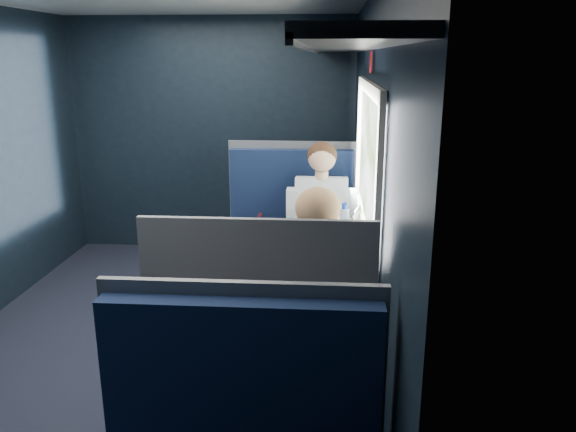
# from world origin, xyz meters

# --- Properties ---
(ground) EXTENTS (2.80, 4.20, 0.01)m
(ground) POSITION_xyz_m (0.00, 0.00, -0.01)
(ground) COLOR black
(room_shell) EXTENTS (3.00, 4.40, 2.40)m
(room_shell) POSITION_xyz_m (0.02, 0.00, 1.48)
(room_shell) COLOR black
(room_shell) RESTS_ON ground
(table) EXTENTS (0.62, 1.00, 0.74)m
(table) POSITION_xyz_m (1.03, 0.00, 0.66)
(table) COLOR #54565E
(table) RESTS_ON ground
(seat_bay_near) EXTENTS (1.04, 0.62, 1.26)m
(seat_bay_near) POSITION_xyz_m (0.84, 0.87, 0.42)
(seat_bay_near) COLOR #0B1532
(seat_bay_near) RESTS_ON ground
(seat_bay_far) EXTENTS (1.04, 0.62, 1.26)m
(seat_bay_far) POSITION_xyz_m (0.85, -0.87, 0.41)
(seat_bay_far) COLOR #0B1532
(seat_bay_far) RESTS_ON ground
(seat_row_front) EXTENTS (1.04, 0.51, 1.16)m
(seat_row_front) POSITION_xyz_m (0.85, 1.80, 0.41)
(seat_row_front) COLOR #0B1532
(seat_row_front) RESTS_ON ground
(man) EXTENTS (0.53, 0.56, 1.32)m
(man) POSITION_xyz_m (1.10, 0.70, 0.72)
(man) COLOR black
(man) RESTS_ON ground
(woman) EXTENTS (0.53, 0.56, 1.32)m
(woman) POSITION_xyz_m (1.10, -0.71, 0.73)
(woman) COLOR black
(woman) RESTS_ON ground
(papers) EXTENTS (0.75, 0.96, 0.01)m
(papers) POSITION_xyz_m (1.00, 0.09, 0.74)
(papers) COLOR white
(papers) RESTS_ON table
(laptop) EXTENTS (0.29, 0.35, 0.23)m
(laptop) POSITION_xyz_m (1.29, 0.10, 0.80)
(laptop) COLOR silver
(laptop) RESTS_ON table
(bottle_small) EXTENTS (0.07, 0.07, 0.23)m
(bottle_small) POSITION_xyz_m (1.26, 0.29, 0.84)
(bottle_small) COLOR silver
(bottle_small) RESTS_ON table
(cup) EXTENTS (0.06, 0.06, 0.08)m
(cup) POSITION_xyz_m (1.29, 0.40, 0.78)
(cup) COLOR white
(cup) RESTS_ON table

